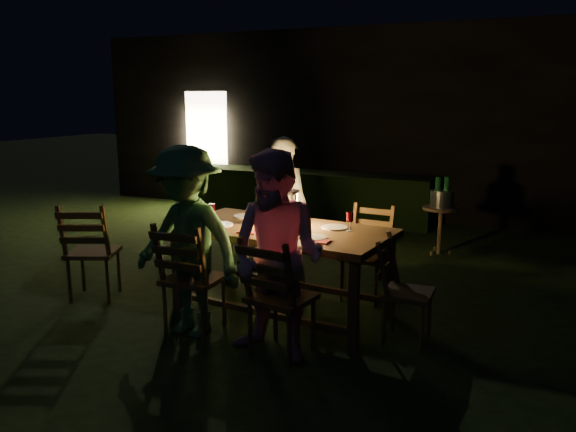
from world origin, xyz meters
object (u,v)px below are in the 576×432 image
at_px(dining_table, 281,236).
at_px(ice_bucket, 442,199).
at_px(bottle_bucket_b, 446,195).
at_px(chair_spare, 93,268).
at_px(bottle_table, 259,210).
at_px(chair_end, 405,309).
at_px(chair_near_left, 193,297).
at_px(person_opp_left, 187,242).
at_px(chair_far_left, 282,259).
at_px(bottle_bucket_a, 437,195).
at_px(side_table, 441,213).
at_px(person_house_side, 284,211).
at_px(chair_near_right, 280,317).
at_px(lantern, 288,211).
at_px(person_opp_right, 277,257).
at_px(chair_far_right, 365,271).

distance_m(dining_table, ice_bucket, 2.95).
height_order(ice_bucket, bottle_bucket_b, bottle_bucket_b).
bearing_deg(chair_spare, bottle_bucket_b, 23.33).
bearing_deg(bottle_table, chair_end, -6.18).
relative_size(chair_near_left, person_opp_left, 0.63).
xyz_separation_m(chair_far_left, bottle_bucket_a, (1.36, 1.90, 0.52)).
bearing_deg(side_table, bottle_bucket_a, -141.34).
xyz_separation_m(person_house_side, bottle_bucket_a, (1.36, 1.85, -0.02)).
relative_size(bottle_bucket_a, bottle_bucket_b, 1.00).
bearing_deg(ice_bucket, person_opp_left, -114.22).
distance_m(person_house_side, person_opp_left, 1.64).
bearing_deg(chair_near_right, lantern, 120.03).
bearing_deg(chair_end, chair_near_left, -71.82).
relative_size(dining_table, chair_far_left, 2.32).
height_order(dining_table, bottle_bucket_b, bottle_bucket_b).
bearing_deg(person_opp_right, person_opp_left, 180.00).
bearing_deg(chair_near_left, ice_bucket, 64.05).
xyz_separation_m(chair_end, side_table, (-0.17, 2.89, 0.28)).
xyz_separation_m(chair_end, lantern, (-1.17, 0.18, 0.73)).
xyz_separation_m(chair_near_right, bottle_bucket_a, (0.63, 3.53, 0.48)).
xyz_separation_m(chair_far_left, chair_spare, (-1.58, -1.23, 0.04)).
bearing_deg(chair_end, bottle_bucket_a, -175.84).
xyz_separation_m(dining_table, bottle_table, (-0.25, 0.03, 0.22)).
distance_m(ice_bucket, bottle_bucket_a, 0.08).
bearing_deg(chair_spare, chair_near_right, -33.00).
relative_size(chair_far_left, bottle_bucket_a, 2.88).
distance_m(chair_near_left, bottle_bucket_a, 3.79).
height_order(dining_table, chair_end, chair_end).
height_order(dining_table, chair_near_left, chair_near_left).
relative_size(chair_near_left, lantern, 3.02).
bearing_deg(chair_far_left, chair_far_right, -178.22).
distance_m(dining_table, bottle_bucket_a, 2.89).
height_order(ice_bucket, bottle_bucket_a, bottle_bucket_a).
bearing_deg(bottle_bucket_a, bottle_table, -114.91).
bearing_deg(person_opp_right, chair_far_left, 119.51).
relative_size(chair_spare, ice_bucket, 3.54).
relative_size(bottle_table, ice_bucket, 0.93).
bearing_deg(side_table, lantern, -110.15).
xyz_separation_m(person_opp_right, bottle_bucket_b, (0.74, 3.66, -0.04)).
bearing_deg(person_house_side, chair_spare, 45.00).
bearing_deg(person_house_side, person_opp_left, 90.00).
bearing_deg(lantern, bottle_table, -176.64).
bearing_deg(chair_spare, ice_bucket, 23.45).
bearing_deg(side_table, person_house_side, -126.71).
distance_m(chair_near_left, ice_bucket, 3.84).
xyz_separation_m(chair_far_left, lantern, (0.42, -0.77, 0.73)).
bearing_deg(dining_table, side_table, 75.24).
bearing_deg(chair_near_left, bottle_bucket_a, 64.49).
distance_m(chair_far_right, chair_spare, 2.81).
relative_size(bottle_table, bottle_bucket_b, 0.88).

